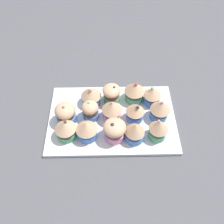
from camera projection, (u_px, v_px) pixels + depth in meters
ground_plane at (112, 122)px, 79.15cm from camera, size 180.00×180.00×3.00cm
baking_tray at (112, 119)px, 77.46cm from camera, size 40.80×26.66×1.20cm
cupcake_0 at (66, 129)px, 70.18cm from camera, size 6.41×6.41×7.15cm
cupcake_1 at (87, 130)px, 69.90cm from camera, size 6.43×6.43×6.97cm
cupcake_2 at (115, 130)px, 69.76cm from camera, size 6.82×6.82×7.48cm
cupcake_3 at (135, 132)px, 69.43cm from camera, size 5.85×5.85×7.31cm
cupcake_4 at (158, 129)px, 69.77cm from camera, size 5.67×5.67×7.68cm
cupcake_5 at (66, 113)px, 73.61cm from camera, size 6.39×6.39×7.25cm
cupcake_6 at (90, 110)px, 74.61cm from camera, size 5.30×5.30×6.83cm
cupcake_7 at (113, 109)px, 73.87cm from camera, size 6.36×6.36×7.96cm
cupcake_8 at (135, 112)px, 73.82cm from camera, size 5.75×5.75×7.22cm
cupcake_9 at (160, 110)px, 73.78cm from camera, size 6.20×6.20×7.90cm
cupcake_10 at (91, 95)px, 77.77cm from camera, size 6.61×6.61×7.31cm
cupcake_11 at (113, 94)px, 78.21cm from camera, size 5.95×5.95×7.20cm
cupcake_12 at (135, 91)px, 78.51cm from camera, size 6.72×6.72×7.81cm
cupcake_13 at (152, 95)px, 78.14cm from camera, size 5.84×5.84×6.85cm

